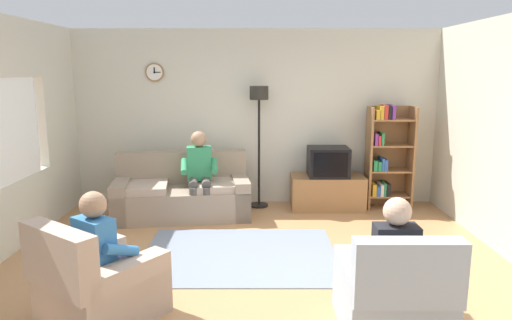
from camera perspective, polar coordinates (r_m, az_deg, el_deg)
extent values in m
plane|color=#B27F51|center=(5.10, 0.01, -13.17)|extent=(12.00, 12.00, 0.00)
cube|color=beige|center=(7.36, 0.03, 5.20)|extent=(6.20, 0.12, 2.70)
cylinder|color=olive|center=(7.40, -12.23, 10.42)|extent=(0.28, 0.03, 0.28)
cylinder|color=white|center=(7.39, -12.26, 10.42)|extent=(0.24, 0.01, 0.24)
cube|color=black|center=(7.38, -12.28, 10.65)|extent=(0.02, 0.01, 0.09)
cube|color=black|center=(7.37, -11.96, 10.43)|extent=(0.11, 0.01, 0.01)
cube|color=beige|center=(7.37, -22.88, 4.75)|extent=(0.12, 1.10, 1.20)
cube|color=gray|center=(6.81, -8.96, -5.18)|extent=(1.99, 1.07, 0.42)
cube|color=gray|center=(7.05, -8.99, -0.86)|extent=(1.91, 0.44, 0.48)
cube|color=gray|center=(6.81, -1.88, -4.43)|extent=(0.32, 0.86, 0.56)
cube|color=gray|center=(6.87, -16.02, -4.73)|extent=(0.32, 0.86, 0.56)
cube|color=tan|center=(6.70, -4.76, -3.06)|extent=(0.68, 0.75, 0.10)
cube|color=tan|center=(6.73, -13.30, -3.25)|extent=(0.68, 0.75, 0.10)
cube|color=olive|center=(7.23, 8.68, -3.87)|extent=(1.10, 0.56, 0.51)
cube|color=black|center=(7.47, 8.40, -3.17)|extent=(1.10, 0.04, 0.03)
cube|color=black|center=(7.10, 8.82, -0.21)|extent=(0.60, 0.48, 0.44)
cube|color=black|center=(6.87, 9.12, -0.60)|extent=(0.50, 0.01, 0.36)
cube|color=olive|center=(7.28, 13.59, 0.26)|extent=(0.04, 0.36, 1.55)
cube|color=olive|center=(7.46, 18.37, 0.26)|extent=(0.04, 0.36, 1.55)
cube|color=olive|center=(7.53, 15.66, 0.50)|extent=(0.64, 0.02, 1.55)
cube|color=olive|center=(7.49, 15.78, -4.11)|extent=(0.60, 0.34, 0.02)
cube|color=gold|center=(7.39, 14.06, -3.42)|extent=(0.06, 0.28, 0.18)
cube|color=#2D59A5|center=(7.40, 14.52, -3.54)|extent=(0.05, 0.28, 0.15)
cube|color=silver|center=(7.41, 14.93, -3.42)|extent=(0.04, 0.28, 0.18)
cube|color=#267F4C|center=(7.42, 15.26, -3.33)|extent=(0.03, 0.28, 0.20)
cube|color=black|center=(7.44, 15.66, -3.38)|extent=(0.06, 0.28, 0.19)
cube|color=olive|center=(7.40, 15.93, -1.21)|extent=(0.60, 0.34, 0.02)
cube|color=#267F4C|center=(7.30, 14.18, -0.56)|extent=(0.05, 0.28, 0.16)
cube|color=#267F4C|center=(7.32, 14.66, -0.62)|extent=(0.05, 0.28, 0.14)
cube|color=#2D59A5|center=(7.33, 15.04, -0.42)|extent=(0.03, 0.28, 0.19)
cube|color=#2D59A5|center=(7.34, 15.38, -0.50)|extent=(0.05, 0.28, 0.17)
cube|color=olive|center=(7.33, 16.09, 1.75)|extent=(0.60, 0.34, 0.02)
cube|color=#72338C|center=(7.23, 14.28, 2.53)|extent=(0.04, 0.28, 0.18)
cube|color=red|center=(7.25, 14.65, 2.40)|extent=(0.04, 0.28, 0.15)
cube|color=#267F4C|center=(7.26, 15.01, 2.55)|extent=(0.04, 0.28, 0.19)
cube|color=olive|center=(7.28, 16.25, 4.76)|extent=(0.60, 0.34, 0.02)
cube|color=gold|center=(7.19, 14.46, 5.43)|extent=(0.05, 0.28, 0.14)
cube|color=gold|center=(7.21, 14.93, 5.64)|extent=(0.05, 0.28, 0.19)
cube|color=red|center=(7.22, 15.38, 5.67)|extent=(0.06, 0.28, 0.21)
cube|color=black|center=(7.24, 15.82, 5.64)|extent=(0.04, 0.28, 0.20)
cube|color=#72338C|center=(7.25, 16.25, 5.65)|extent=(0.05, 0.28, 0.21)
cylinder|color=black|center=(7.31, 0.38, -5.52)|extent=(0.28, 0.28, 0.03)
cylinder|color=black|center=(7.12, 0.39, 0.94)|extent=(0.04, 0.04, 1.70)
cylinder|color=black|center=(7.02, 0.40, 8.20)|extent=(0.28, 0.28, 0.20)
cube|color=tan|center=(4.34, -18.11, -15.39)|extent=(1.14, 1.15, 0.40)
cube|color=tan|center=(3.98, -22.91, -11.09)|extent=(0.75, 0.62, 0.50)
cube|color=tan|center=(4.55, -20.22, -13.18)|extent=(0.64, 0.76, 0.56)
cube|color=tan|center=(4.10, -15.41, -15.64)|extent=(0.64, 0.76, 0.56)
cube|color=#9EADBC|center=(4.13, 16.05, -16.68)|extent=(0.80, 0.84, 0.40)
cube|color=#9EADBC|center=(3.62, 18.07, -12.99)|extent=(0.80, 0.18, 0.50)
cube|color=#9EADBC|center=(4.04, 11.78, -15.85)|extent=(0.20, 0.80, 0.56)
cube|color=#9EADBC|center=(4.20, 20.11, -15.23)|extent=(0.20, 0.80, 0.56)
cube|color=slate|center=(5.46, -1.98, -11.45)|extent=(2.20, 1.70, 0.01)
cube|color=#338C59|center=(6.69, -6.92, -0.40)|extent=(0.36, 0.24, 0.48)
sphere|color=#A37A5B|center=(6.62, -6.99, 2.56)|extent=(0.22, 0.22, 0.22)
cylinder|color=#4C4742|center=(6.56, -6.08, -2.76)|extent=(0.18, 0.39, 0.13)
cylinder|color=#4C4742|center=(6.56, -7.65, -2.80)|extent=(0.18, 0.39, 0.13)
cylinder|color=#4C4742|center=(6.45, -5.99, -5.58)|extent=(0.12, 0.12, 0.52)
cylinder|color=#4C4742|center=(6.45, -7.60, -5.61)|extent=(0.12, 0.12, 0.52)
cylinder|color=#338C59|center=(6.60, -5.09, -0.69)|extent=(0.13, 0.34, 0.20)
cylinder|color=#338C59|center=(6.60, -8.74, -0.78)|extent=(0.13, 0.34, 0.20)
cube|color=#3372B2|center=(4.13, -19.07, -9.85)|extent=(0.39, 0.36, 0.48)
sphere|color=#A37A5B|center=(4.03, -19.26, -5.15)|extent=(0.22, 0.22, 0.22)
cylinder|color=#2D334C|center=(4.39, -17.47, -11.88)|extent=(0.33, 0.38, 0.13)
cylinder|color=#2D334C|center=(4.26, -16.00, -12.55)|extent=(0.33, 0.38, 0.13)
cylinder|color=#2D334C|center=(4.58, -15.34, -13.78)|extent=(0.15, 0.15, 0.40)
cylinder|color=#2D334C|center=(4.45, -13.86, -14.46)|extent=(0.15, 0.15, 0.40)
cylinder|color=#3372B2|center=(4.36, -19.55, -9.09)|extent=(0.27, 0.32, 0.20)
cylinder|color=#3372B2|center=(4.03, -16.14, -10.51)|extent=(0.27, 0.32, 0.20)
cube|color=black|center=(3.90, 16.62, -11.00)|extent=(0.34, 0.20, 0.48)
sphere|color=#D8AD8C|center=(3.79, 16.86, -6.02)|extent=(0.22, 0.22, 0.22)
cylinder|color=black|center=(4.13, 14.44, -13.19)|extent=(0.13, 0.38, 0.13)
cylinder|color=black|center=(4.18, 16.89, -13.04)|extent=(0.13, 0.38, 0.13)
cylinder|color=black|center=(4.39, 13.67, -14.82)|extent=(0.11, 0.11, 0.40)
cylinder|color=black|center=(4.44, 16.00, -14.66)|extent=(0.11, 0.11, 0.40)
cylinder|color=black|center=(3.94, 13.20, -10.89)|extent=(0.09, 0.33, 0.20)
cylinder|color=black|center=(4.05, 19.09, -10.57)|extent=(0.09, 0.33, 0.20)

